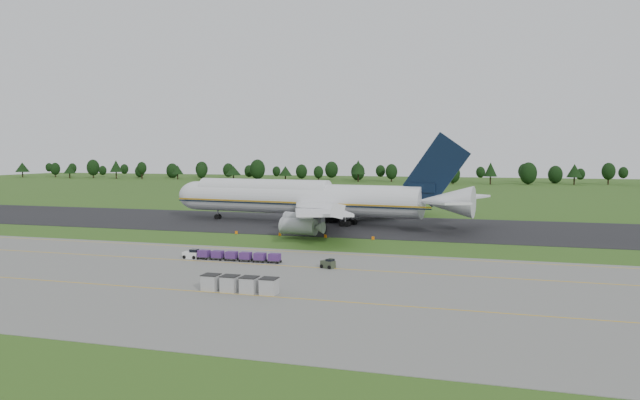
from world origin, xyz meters
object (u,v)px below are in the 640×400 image
(utility_cart, at_px, (328,264))
(uld_row, at_px, (240,284))
(aircraft, at_px, (306,198))
(baggage_train, at_px, (230,256))
(edge_markers, at_px, (302,235))

(utility_cart, distance_m, uld_row, 18.01)
(aircraft, relative_size, baggage_train, 4.63)
(utility_cart, xyz_separation_m, edge_markers, (-13.50, 29.41, -0.29))
(edge_markers, bearing_deg, uld_row, -80.29)
(baggage_train, height_order, uld_row, uld_row)
(utility_cart, distance_m, edge_markers, 32.36)
(aircraft, bearing_deg, uld_row, -78.26)
(utility_cart, height_order, edge_markers, utility_cart)
(aircraft, distance_m, uld_row, 68.75)
(utility_cart, xyz_separation_m, uld_row, (-5.54, -17.13, 0.44))
(edge_markers, bearing_deg, aircraft, 106.20)
(utility_cart, bearing_deg, edge_markers, 114.66)
(aircraft, distance_m, baggage_train, 48.86)
(baggage_train, height_order, utility_cart, baggage_train)
(utility_cart, height_order, uld_row, uld_row)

